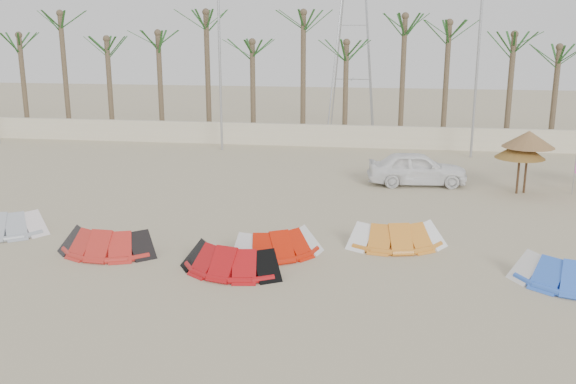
% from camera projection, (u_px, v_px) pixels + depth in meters
% --- Properties ---
extents(ground, '(120.00, 120.00, 0.00)m').
position_uv_depth(ground, '(254.00, 295.00, 17.14)').
color(ground, tan).
rests_on(ground, ground).
extents(boundary_wall, '(60.00, 0.30, 1.30)m').
position_uv_depth(boundary_wall, '(329.00, 136.00, 38.03)').
color(boundary_wall, beige).
rests_on(boundary_wall, ground).
extents(palm_line, '(52.00, 4.00, 7.70)m').
position_uv_depth(palm_line, '(344.00, 35.00, 37.91)').
color(palm_line, brown).
rests_on(palm_line, ground).
extents(lamp_b, '(1.25, 0.14, 11.00)m').
position_uv_depth(lamp_b, '(220.00, 48.00, 35.70)').
color(lamp_b, '#A5A8AD').
rests_on(lamp_b, ground).
extents(lamp_c, '(1.25, 0.14, 11.00)m').
position_uv_depth(lamp_c, '(479.00, 49.00, 33.66)').
color(lamp_c, '#A5A8AD').
rests_on(lamp_c, ground).
extents(pylon, '(3.00, 3.00, 14.00)m').
position_uv_depth(pylon, '(351.00, 131.00, 43.79)').
color(pylon, '#A5A8AD').
rests_on(pylon, ground).
extents(kite_grey, '(3.25, 2.10, 0.90)m').
position_uv_depth(kite_grey, '(5.00, 222.00, 22.14)').
color(kite_grey, '#969CA5').
rests_on(kite_grey, ground).
extents(kite_red_left, '(3.17, 1.64, 0.90)m').
position_uv_depth(kite_red_left, '(110.00, 239.00, 20.31)').
color(kite_red_left, red).
rests_on(kite_red_left, ground).
extents(kite_red_mid, '(3.31, 2.10, 0.90)m').
position_uv_depth(kite_red_mid, '(232.00, 256.00, 18.80)').
color(kite_red_mid, '#AD0E12').
rests_on(kite_red_mid, ground).
extents(kite_red_right, '(3.36, 2.57, 0.90)m').
position_uv_depth(kite_red_right, '(280.00, 241.00, 20.17)').
color(kite_red_right, red).
rests_on(kite_red_right, ground).
extents(kite_orange, '(3.36, 2.11, 0.90)m').
position_uv_depth(kite_orange, '(397.00, 232.00, 20.97)').
color(kite_orange, orange).
rests_on(kite_orange, ground).
extents(kite_blue, '(3.69, 2.36, 0.90)m').
position_uv_depth(kite_blue, '(574.00, 270.00, 17.75)').
color(kite_blue, blue).
rests_on(kite_blue, ground).
extents(parasol_left, '(2.09, 2.09, 2.25)m').
position_uv_depth(parasol_left, '(520.00, 150.00, 27.02)').
color(parasol_left, '#4C331E').
rests_on(parasol_left, ground).
extents(parasol_mid, '(2.19, 2.19, 2.70)m').
position_uv_depth(parasol_mid, '(529.00, 139.00, 27.00)').
color(parasol_mid, '#4C331E').
rests_on(parasol_mid, ground).
extents(car, '(4.56, 2.21, 1.50)m').
position_uv_depth(car, '(417.00, 168.00, 28.85)').
color(car, white).
rests_on(car, ground).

